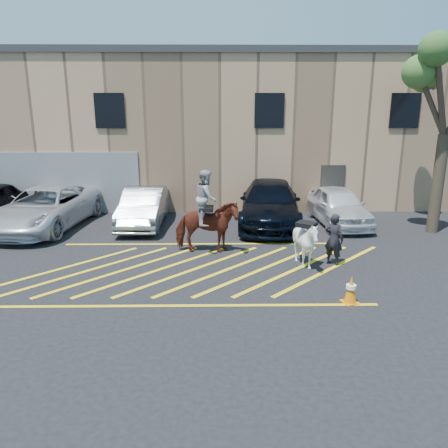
{
  "coord_description": "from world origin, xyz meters",
  "views": [
    {
      "loc": [
        0.74,
        -12.81,
        4.89
      ],
      "look_at": [
        0.92,
        0.2,
        1.3
      ],
      "focal_mm": 35.0,
      "sensor_mm": 36.0,
      "label": 1
    }
  ],
  "objects_px": {
    "car_white_pickup": "(46,208)",
    "car_white_suv": "(338,206)",
    "mounted_bay": "(207,220)",
    "handler": "(334,239)",
    "saddled_white": "(306,243)",
    "car_silver_sedan": "(144,207)",
    "car_blue_suv": "(270,203)",
    "traffic_cone": "(351,289)"
  },
  "relations": [
    {
      "from": "mounted_bay",
      "to": "saddled_white",
      "type": "bearing_deg",
      "value": -24.66
    },
    {
      "from": "car_white_suv",
      "to": "mounted_bay",
      "type": "height_order",
      "value": "mounted_bay"
    },
    {
      "from": "car_silver_sedan",
      "to": "mounted_bay",
      "type": "bearing_deg",
      "value": -52.75
    },
    {
      "from": "car_white_pickup",
      "to": "saddled_white",
      "type": "distance_m",
      "value": 10.7
    },
    {
      "from": "car_white_suv",
      "to": "handler",
      "type": "distance_m",
      "value": 5.04
    },
    {
      "from": "handler",
      "to": "car_white_pickup",
      "type": "bearing_deg",
      "value": 14.59
    },
    {
      "from": "car_white_suv",
      "to": "handler",
      "type": "bearing_deg",
      "value": -110.05
    },
    {
      "from": "car_blue_suv",
      "to": "traffic_cone",
      "type": "bearing_deg",
      "value": -75.09
    },
    {
      "from": "car_silver_sedan",
      "to": "car_white_suv",
      "type": "distance_m",
      "value": 8.13
    },
    {
      "from": "handler",
      "to": "mounted_bay",
      "type": "height_order",
      "value": "mounted_bay"
    },
    {
      "from": "handler",
      "to": "mounted_bay",
      "type": "relative_size",
      "value": 0.58
    },
    {
      "from": "handler",
      "to": "traffic_cone",
      "type": "height_order",
      "value": "handler"
    },
    {
      "from": "traffic_cone",
      "to": "car_blue_suv",
      "type": "bearing_deg",
      "value": 98.73
    },
    {
      "from": "car_white_pickup",
      "to": "car_white_suv",
      "type": "bearing_deg",
      "value": 9.54
    },
    {
      "from": "car_silver_sedan",
      "to": "handler",
      "type": "distance_m",
      "value": 8.22
    },
    {
      "from": "car_silver_sedan",
      "to": "traffic_cone",
      "type": "distance_m",
      "value": 9.92
    },
    {
      "from": "mounted_bay",
      "to": "car_white_suv",
      "type": "bearing_deg",
      "value": 33.88
    },
    {
      "from": "traffic_cone",
      "to": "car_white_suv",
      "type": "bearing_deg",
      "value": 77.49
    },
    {
      "from": "car_silver_sedan",
      "to": "mounted_bay",
      "type": "xyz_separation_m",
      "value": [
        2.7,
        -3.58,
        0.38
      ]
    },
    {
      "from": "saddled_white",
      "to": "car_blue_suv",
      "type": "bearing_deg",
      "value": 95.69
    },
    {
      "from": "car_white_suv",
      "to": "handler",
      "type": "xyz_separation_m",
      "value": [
        -1.43,
        -4.83,
        0.05
      ]
    },
    {
      "from": "car_white_pickup",
      "to": "handler",
      "type": "distance_m",
      "value": 11.45
    },
    {
      "from": "car_silver_sedan",
      "to": "mounted_bay",
      "type": "distance_m",
      "value": 4.5
    },
    {
      "from": "handler",
      "to": "saddled_white",
      "type": "distance_m",
      "value": 0.95
    },
    {
      "from": "car_silver_sedan",
      "to": "traffic_cone",
      "type": "bearing_deg",
      "value": -49.3
    },
    {
      "from": "car_white_suv",
      "to": "handler",
      "type": "relative_size",
      "value": 2.74
    },
    {
      "from": "car_silver_sedan",
      "to": "car_white_suv",
      "type": "bearing_deg",
      "value": 0.68
    },
    {
      "from": "mounted_bay",
      "to": "handler",
      "type": "bearing_deg",
      "value": -16.59
    },
    {
      "from": "mounted_bay",
      "to": "traffic_cone",
      "type": "bearing_deg",
      "value": -46.68
    },
    {
      "from": "car_silver_sedan",
      "to": "saddled_white",
      "type": "height_order",
      "value": "saddled_white"
    },
    {
      "from": "car_blue_suv",
      "to": "car_silver_sedan",
      "type": "bearing_deg",
      "value": -172.27
    },
    {
      "from": "handler",
      "to": "car_white_suv",
      "type": "bearing_deg",
      "value": -69.52
    },
    {
      "from": "car_blue_suv",
      "to": "car_white_suv",
      "type": "distance_m",
      "value": 2.87
    },
    {
      "from": "car_silver_sedan",
      "to": "car_white_suv",
      "type": "xyz_separation_m",
      "value": [
        8.13,
        0.07,
        0.01
      ]
    },
    {
      "from": "mounted_bay",
      "to": "car_white_pickup",
      "type": "bearing_deg",
      "value": 154.29
    },
    {
      "from": "handler",
      "to": "car_blue_suv",
      "type": "bearing_deg",
      "value": -36.7
    },
    {
      "from": "car_silver_sedan",
      "to": "saddled_white",
      "type": "xyz_separation_m",
      "value": [
        5.77,
        -4.99,
        0.01
      ]
    },
    {
      "from": "handler",
      "to": "mounted_bay",
      "type": "bearing_deg",
      "value": 20.41
    },
    {
      "from": "car_blue_suv",
      "to": "handler",
      "type": "bearing_deg",
      "value": -67.53
    },
    {
      "from": "car_blue_suv",
      "to": "mounted_bay",
      "type": "xyz_separation_m",
      "value": [
        -2.56,
        -3.72,
        0.27
      ]
    },
    {
      "from": "handler",
      "to": "saddled_white",
      "type": "height_order",
      "value": "handler"
    },
    {
      "from": "handler",
      "to": "mounted_bay",
      "type": "xyz_separation_m",
      "value": [
        -3.99,
        1.19,
        0.32
      ]
    }
  ]
}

